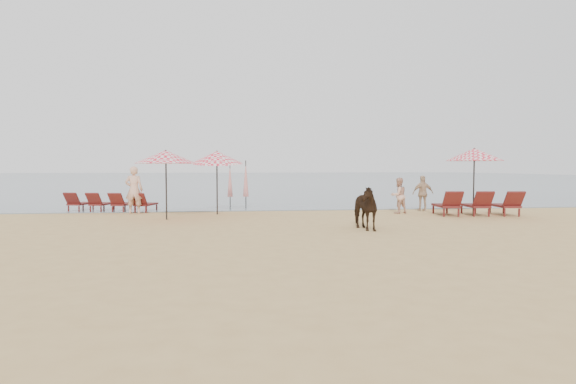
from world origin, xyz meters
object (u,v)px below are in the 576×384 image
Objects in this scene: umbrella_open_left_a at (166,157)px; umbrella_closed_right at (246,179)px; cow at (362,208)px; lounger_cluster_right at (477,204)px; umbrella_closed_left at (230,180)px; beachgoer_right_b at (423,193)px; lounger_cluster_left at (111,203)px; beachgoer_left at (134,190)px; beachgoer_right_a at (399,196)px; umbrella_open_left_b at (217,157)px; umbrella_open_right at (474,155)px.

umbrella_open_left_a is 5.61m from umbrella_closed_right.
lounger_cluster_right is at bearing 21.98° from cow.
umbrella_closed_left is 8.90m from beachgoer_right_b.
lounger_cluster_left is 1.97× the size of beachgoer_left.
beachgoer_right_b is (8.42, -2.84, -0.53)m from umbrella_closed_left.
umbrella_open_left_a is 7.50m from cow.
lounger_cluster_left is 2.60× the size of beachgoer_right_a.
umbrella_closed_left is 1.42× the size of beachgoer_right_a.
beachgoer_right_b is at bearing -17.59° from umbrella_closed_right.
umbrella_open_left_b is at bearing 57.59° from umbrella_open_left_a.
lounger_cluster_right is 1.46× the size of umbrella_closed_right.
umbrella_open_left_b is at bearing -5.89° from lounger_cluster_left.
umbrella_open_left_a is 1.21× the size of umbrella_closed_left.
cow is at bearing -16.50° from umbrella_open_left_a.
beachgoer_right_b is at bearing 24.43° from umbrella_open_left_a.
cow is at bearing -68.37° from umbrella_closed_right.
beachgoer_right_b is at bearing 9.13° from lounger_cluster_left.
umbrella_open_left_b and umbrella_open_right have the same top height.
umbrella_closed_left reaches higher than cow.
umbrella_open_left_a reaches higher than beachgoer_right_b.
umbrella_open_left_a is 9.54m from beachgoer_right_a.
umbrella_open_left_a is 1.64× the size of beachgoer_right_b.
umbrella_closed_left is 0.95× the size of umbrella_closed_right.
lounger_cluster_left is at bearing 157.54° from umbrella_open_left_b.
lounger_cluster_right is at bearing -11.77° from umbrella_open_left_b.
cow is at bearing -65.14° from umbrella_closed_left.
umbrella_closed_right is 1.44× the size of beachgoer_right_b.
umbrella_closed_left is 0.84m from umbrella_closed_right.
umbrella_closed_right reaches higher than beachgoer_right_b.
lounger_cluster_right is 10.64m from umbrella_open_left_b.
lounger_cluster_right is 11.02m from umbrella_closed_left.
beachgoer_left is at bearing -23.74° from beachgoer_right_a.
beachgoer_right_b reaches higher than cow.
cow is 1.03× the size of beachgoer_right_b.
beachgoer_right_b is at bearing 119.25° from umbrella_open_right.
umbrella_open_left_b is 1.20× the size of umbrella_closed_right.
beachgoer_right_a is at bearing -28.40° from umbrella_closed_left.
beachgoer_left is at bearing -157.15° from umbrella_closed_right.
beachgoer_left is at bearing 135.34° from umbrella_open_left_a.
beachgoer_right_b is (-1.16, 2.23, -1.65)m from umbrella_open_right.
umbrella_open_right is 1.80× the size of beachgoer_right_a.
umbrella_closed_left reaches higher than lounger_cluster_right.
beachgoer_left is (-3.44, 0.81, -1.35)m from umbrella_open_left_b.
umbrella_open_right reaches higher than umbrella_open_left_a.
lounger_cluster_left is 2.49× the size of beachgoer_right_b.
cow is 5.68m from beachgoer_right_a.
lounger_cluster_left is 5.29m from umbrella_open_left_b.
umbrella_closed_right is at bearing -28.57° from umbrella_closed_left.
umbrella_open_right is (14.74, -3.61, 2.03)m from lounger_cluster_left.
umbrella_open_right is 6.85m from cow.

